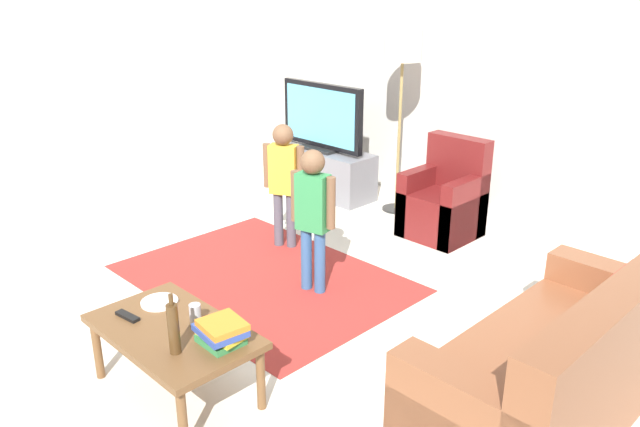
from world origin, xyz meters
name	(u,v)px	position (x,y,z in m)	size (l,w,h in m)	color
ground	(259,323)	(0.00, 0.00, 0.00)	(7.80, 7.80, 0.00)	beige
wall_back	(503,79)	(0.00, 3.00, 1.35)	(6.00, 0.12, 2.70)	silver
wall_left	(49,79)	(-3.00, 0.00, 1.35)	(0.12, 6.00, 2.70)	silver
area_rug	(264,278)	(-0.50, 0.47, 0.00)	(2.20, 1.60, 0.01)	#9E2D28
tv_stand	(323,172)	(-1.66, 2.30, 0.24)	(1.20, 0.44, 0.50)	slate
tv	(322,118)	(-1.66, 2.28, 0.85)	(1.10, 0.28, 0.71)	black
couch	(565,371)	(1.91, 0.53, 0.29)	(0.80, 1.80, 0.86)	brown
armchair	(445,203)	(-0.04, 2.26, 0.30)	(0.60, 0.60, 0.90)	maroon
floor_lamp	(403,56)	(-0.76, 2.45, 1.54)	(0.36, 0.36, 1.78)	#262626
child_near_tv	(284,175)	(-0.87, 1.02, 0.66)	(0.33, 0.23, 1.10)	#4C4C59
child_center	(313,208)	(-0.08, 0.61, 0.66)	(0.36, 0.18, 1.10)	#33598C
coffee_table	(173,336)	(0.27, -0.82, 0.37)	(1.00, 0.60, 0.42)	brown
book_stack	(221,332)	(0.59, -0.72, 0.49)	(0.28, 0.25, 0.13)	#388C4C
bottle	(174,328)	(0.49, -0.94, 0.56)	(0.06, 0.06, 0.34)	#4C3319
tv_remote	(128,316)	(-0.01, -0.94, 0.43)	(0.17, 0.05, 0.02)	black
soda_can	(195,314)	(0.32, -0.70, 0.48)	(0.07, 0.07, 0.12)	silver
plate	(160,302)	(-0.03, -0.72, 0.43)	(0.22, 0.22, 0.02)	white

